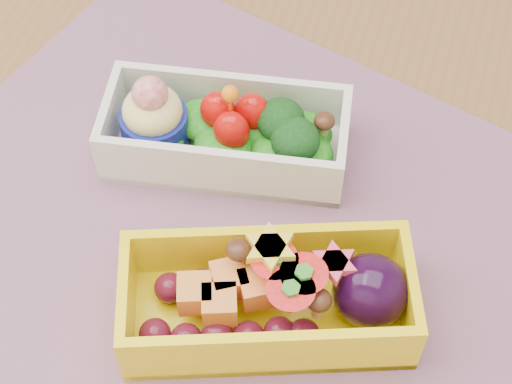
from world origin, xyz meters
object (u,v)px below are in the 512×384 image
(table, at_px, (233,320))
(bento_white, at_px, (224,132))
(bento_yellow, at_px, (274,298))
(placemat, at_px, (244,226))

(table, bearing_deg, bento_white, 110.57)
(table, bearing_deg, bento_yellow, -41.96)
(table, height_order, placemat, placemat)
(placemat, xyz_separation_m, bento_white, (-0.03, 0.06, 0.03))
(table, xyz_separation_m, bento_yellow, (0.04, -0.04, 0.13))
(bento_white, xyz_separation_m, bento_yellow, (0.08, -0.12, 0.00))
(bento_white, bearing_deg, table, -78.44)
(placemat, distance_m, bento_yellow, 0.08)
(placemat, xyz_separation_m, bento_yellow, (0.04, -0.07, 0.03))
(bento_white, bearing_deg, placemat, -69.01)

